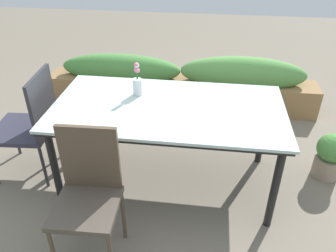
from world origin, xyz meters
The scene contains 7 objects.
ground_plane centered at (0.00, 0.00, 0.00)m, with size 12.00×12.00×0.00m, color #756B5B.
dining_table centered at (-0.10, 0.02, 0.71)m, with size 1.84×0.97×0.77m.
chair_near_left centered at (-0.52, -0.77, 0.56)m, with size 0.42×0.42×0.97m.
chair_end_left centered at (-1.30, 0.02, 0.54)m, with size 0.53×0.53×0.98m.
flower_vase centered at (-0.38, 0.18, 0.88)m, with size 0.08×0.08×0.29m.
planter_box centered at (-0.12, 1.45, 0.31)m, with size 3.25×0.37×0.67m.
potted_plant centered at (1.33, 0.28, 0.23)m, with size 0.26×0.26×0.44m.
Camera 1 is at (0.21, -2.31, 2.08)m, focal length 36.33 mm.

